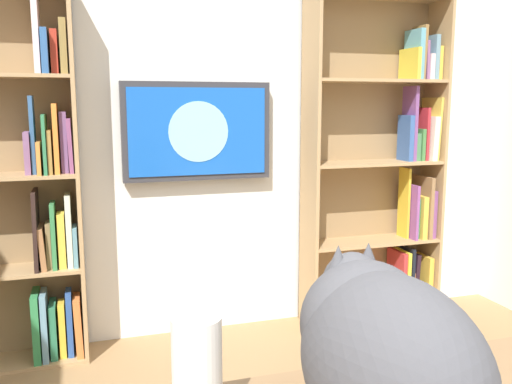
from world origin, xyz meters
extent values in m
cube|color=silver|center=(0.00, -2.23, 1.35)|extent=(4.52, 0.06, 2.70)
cube|color=tan|center=(-1.61, -2.04, 1.08)|extent=(0.02, 0.28, 2.16)
cube|color=tan|center=(-0.69, -2.04, 1.08)|extent=(0.02, 0.28, 2.16)
cube|color=#93754E|center=(-1.15, -2.17, 1.08)|extent=(0.95, 0.01, 2.16)
cube|color=tan|center=(-1.15, -2.04, 0.01)|extent=(0.90, 0.27, 0.02)
cube|color=tan|center=(-1.15, -2.04, 0.55)|extent=(0.90, 0.27, 0.02)
cube|color=tan|center=(-1.15, -2.04, 1.08)|extent=(0.90, 0.27, 0.02)
cube|color=tan|center=(-1.15, -2.04, 1.62)|extent=(0.90, 0.27, 0.02)
cube|color=gold|center=(-1.58, -2.04, 0.22)|extent=(0.04, 0.20, 0.39)
cube|color=#252929|center=(-1.53, -2.05, 0.13)|extent=(0.04, 0.17, 0.21)
cube|color=black|center=(-1.49, -2.05, 0.23)|extent=(0.05, 0.15, 0.41)
cube|color=#A45F37|center=(-1.46, -2.05, 0.17)|extent=(0.04, 0.17, 0.29)
cube|color=black|center=(-1.42, -2.03, 0.26)|extent=(0.02, 0.21, 0.47)
cube|color=gold|center=(-1.39, -2.03, 0.24)|extent=(0.02, 0.23, 0.45)
cube|color=#B02F2F|center=(-1.36, -2.03, 0.24)|extent=(0.03, 0.22, 0.44)
cube|color=#7F4782|center=(-1.57, -2.03, 0.72)|extent=(0.04, 0.18, 0.33)
cube|color=olive|center=(-1.53, -2.03, 0.77)|extent=(0.03, 0.24, 0.42)
cube|color=gold|center=(-1.50, -2.03, 0.70)|extent=(0.04, 0.22, 0.29)
cube|color=#2C754B|center=(-1.46, -2.03, 0.69)|extent=(0.02, 0.16, 0.28)
cube|color=#87488C|center=(-1.43, -2.03, 0.74)|extent=(0.02, 0.22, 0.37)
cube|color=gold|center=(-1.40, -2.05, 0.80)|extent=(0.02, 0.13, 0.48)
cube|color=gold|center=(-1.58, -2.05, 1.30)|extent=(0.04, 0.22, 0.42)
cube|color=silver|center=(-1.55, -2.02, 1.24)|extent=(0.05, 0.19, 0.30)
cube|color=red|center=(-1.51, -2.05, 1.27)|extent=(0.02, 0.17, 0.35)
cube|color=#417A3F|center=(-1.48, -2.05, 1.20)|extent=(0.02, 0.18, 0.21)
cube|color=#437A4E|center=(-1.45, -2.03, 1.18)|extent=(0.03, 0.13, 0.18)
cube|color=#754481|center=(-1.41, -2.04, 1.34)|extent=(0.02, 0.16, 0.50)
cube|color=#345799|center=(-1.38, -2.03, 1.24)|extent=(0.03, 0.15, 0.30)
cube|color=yellow|center=(-1.58, -2.03, 1.74)|extent=(0.02, 0.14, 0.22)
cube|color=#6B93A4|center=(-1.55, -2.02, 1.77)|extent=(0.03, 0.14, 0.29)
cube|color=silver|center=(-1.51, -2.03, 1.71)|extent=(0.03, 0.17, 0.17)
cube|color=#84557F|center=(-1.48, -2.04, 1.75)|extent=(0.03, 0.16, 0.25)
cube|color=olive|center=(-1.46, -2.04, 1.80)|extent=(0.03, 0.15, 0.35)
cube|color=#5B9DB0|center=(-1.42, -2.04, 1.79)|extent=(0.03, 0.19, 0.32)
cube|color=gold|center=(-1.39, -2.03, 1.73)|extent=(0.03, 0.23, 0.20)
cube|color=tan|center=(0.72, -2.04, 1.08)|extent=(0.02, 0.28, 2.16)
cube|color=tan|center=(1.15, -2.04, 0.01)|extent=(0.83, 0.27, 0.02)
cube|color=tan|center=(1.15, -2.04, 0.55)|extent=(0.83, 0.27, 0.02)
cube|color=orange|center=(0.76, -2.02, 0.19)|extent=(0.05, 0.18, 0.35)
cube|color=#2C529D|center=(0.81, -2.04, 0.21)|extent=(0.03, 0.15, 0.38)
cube|color=gold|center=(0.85, -2.03, 0.18)|extent=(0.04, 0.13, 0.32)
cube|color=#2B714D|center=(0.90, -2.04, 0.18)|extent=(0.04, 0.19, 0.32)
cube|color=#6692A7|center=(0.95, -2.02, 0.22)|extent=(0.03, 0.19, 0.39)
cube|color=#2F8147|center=(0.99, -2.03, 0.22)|extent=(0.04, 0.23, 0.39)
cube|color=#5F95A7|center=(0.76, -2.02, 0.67)|extent=(0.02, 0.15, 0.23)
cube|color=silver|center=(0.79, -2.04, 0.76)|extent=(0.03, 0.19, 0.41)
cube|color=gold|center=(0.83, -2.02, 0.71)|extent=(0.04, 0.13, 0.31)
cube|color=#357E45|center=(0.87, -2.02, 0.74)|extent=(0.02, 0.17, 0.37)
cube|color=olive|center=(0.90, -2.04, 0.69)|extent=(0.03, 0.15, 0.26)
cube|color=#9D693F|center=(0.93, -2.03, 0.68)|extent=(0.04, 0.20, 0.24)
cube|color=black|center=(0.96, -2.03, 0.78)|extent=(0.03, 0.23, 0.44)
cube|color=#874A7A|center=(0.76, -2.03, 1.24)|extent=(0.03, 0.16, 0.30)
cube|color=#724F7A|center=(0.79, -2.05, 1.26)|extent=(0.04, 0.12, 0.34)
cube|color=orange|center=(0.83, -2.04, 1.28)|extent=(0.03, 0.19, 0.38)
cube|color=olive|center=(0.86, -2.04, 1.21)|extent=(0.02, 0.21, 0.24)
cube|color=#2E764B|center=(0.89, -2.03, 1.25)|extent=(0.02, 0.22, 0.32)
cube|color=orange|center=(0.92, -2.03, 1.18)|extent=(0.02, 0.23, 0.18)
cube|color=#315789|center=(0.95, -2.04, 1.30)|extent=(0.02, 0.13, 0.42)
cube|color=slate|center=(0.98, -2.04, 1.21)|extent=(0.03, 0.15, 0.23)
cube|color=olive|center=(0.76, -2.04, 1.77)|extent=(0.04, 0.16, 0.29)
cube|color=red|center=(0.81, -2.04, 1.74)|extent=(0.04, 0.12, 0.24)
cube|color=#2D5893|center=(0.86, -2.03, 1.74)|extent=(0.03, 0.22, 0.23)
cube|color=silver|center=(0.89, -2.03, 1.87)|extent=(0.03, 0.19, 0.49)
cube|color=#333338|center=(0.01, -2.15, 1.30)|extent=(0.92, 0.06, 0.60)
cube|color=blue|center=(0.01, -2.12, 1.30)|extent=(0.85, 0.01, 0.53)
cylinder|color=#8CCCEA|center=(0.01, -2.11, 1.30)|extent=(0.37, 0.00, 0.37)
ellipsoid|color=#4C4C51|center=(0.12, 0.28, 0.95)|extent=(0.34, 0.49, 0.37)
ellipsoid|color=#4C4C51|center=(0.12, 0.17, 1.00)|extent=(0.29, 0.27, 0.28)
sphere|color=#4C4C51|center=(0.12, 0.10, 1.07)|extent=(0.14, 0.14, 0.14)
cone|color=#4C4C51|center=(0.08, 0.10, 1.12)|extent=(0.06, 0.06, 0.07)
cone|color=#4C4C51|center=(0.15, 0.10, 1.12)|extent=(0.06, 0.06, 0.07)
cone|color=beige|center=(0.08, 0.11, 1.12)|extent=(0.03, 0.03, 0.05)
cone|color=beige|center=(0.15, 0.11, 1.12)|extent=(0.03, 0.03, 0.05)
cylinder|color=white|center=(0.47, 0.07, 0.89)|extent=(0.11, 0.11, 0.25)
camera|label=1|loc=(0.68, 1.17, 1.47)|focal=38.25mm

